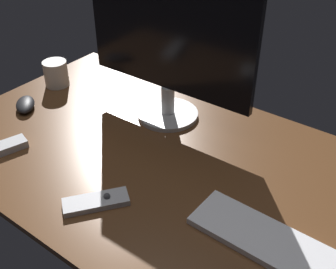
{
  "coord_description": "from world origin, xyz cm",
  "views": [
    {
      "loc": [
        60.11,
        -76.83,
        78.29
      ],
      "look_at": [
        -0.06,
        3.79,
        8.0
      ],
      "focal_mm": 44.63,
      "sensor_mm": 36.0,
      "label": 1
    }
  ],
  "objects_px": {
    "keyboard": "(269,242)",
    "computer_mouse": "(25,104)",
    "media_remote": "(96,202)",
    "coffee_mug": "(56,73)",
    "monitor": "(168,43)"
  },
  "relations": [
    {
      "from": "monitor",
      "to": "coffee_mug",
      "type": "relative_size",
      "value": 6.15
    },
    {
      "from": "monitor",
      "to": "keyboard",
      "type": "bearing_deg",
      "value": -31.24
    },
    {
      "from": "keyboard",
      "to": "computer_mouse",
      "type": "bearing_deg",
      "value": 178.24
    },
    {
      "from": "computer_mouse",
      "to": "coffee_mug",
      "type": "xyz_separation_m",
      "value": [
        -0.04,
        0.18,
        0.03
      ]
    },
    {
      "from": "computer_mouse",
      "to": "keyboard",
      "type": "bearing_deg",
      "value": 38.46
    },
    {
      "from": "keyboard",
      "to": "computer_mouse",
      "type": "relative_size",
      "value": 3.25
    },
    {
      "from": "keyboard",
      "to": "media_remote",
      "type": "xyz_separation_m",
      "value": [
        -0.41,
        -0.14,
        0.0
      ]
    },
    {
      "from": "media_remote",
      "to": "keyboard",
      "type": "bearing_deg",
      "value": -33.37
    },
    {
      "from": "computer_mouse",
      "to": "media_remote",
      "type": "distance_m",
      "value": 0.57
    },
    {
      "from": "coffee_mug",
      "to": "keyboard",
      "type": "bearing_deg",
      "value": -13.08
    },
    {
      "from": "computer_mouse",
      "to": "coffee_mug",
      "type": "relative_size",
      "value": 1.2
    },
    {
      "from": "monitor",
      "to": "keyboard",
      "type": "height_order",
      "value": "monitor"
    },
    {
      "from": "media_remote",
      "to": "coffee_mug",
      "type": "xyz_separation_m",
      "value": [
        -0.58,
        0.38,
        0.04
      ]
    },
    {
      "from": "monitor",
      "to": "coffee_mug",
      "type": "bearing_deg",
      "value": -171.81
    },
    {
      "from": "keyboard",
      "to": "media_remote",
      "type": "relative_size",
      "value": 2.22
    }
  ]
}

